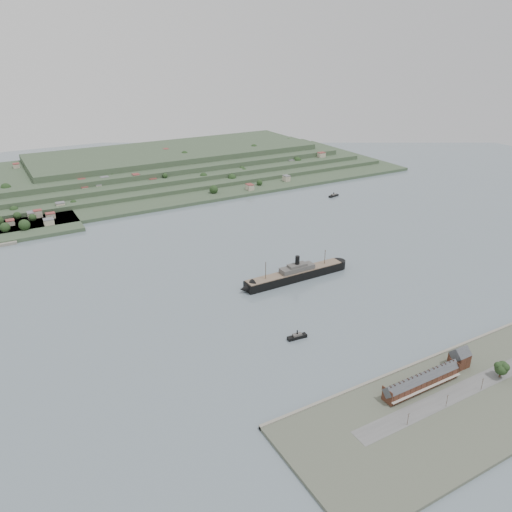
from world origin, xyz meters
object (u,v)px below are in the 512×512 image
steamship (292,275)px  tugboat (297,336)px  fig_tree (502,368)px  gabled_building (460,357)px  terrace_row (422,381)px

steamship → tugboat: size_ratio=7.32×
steamship → fig_tree: (35.12, -178.75, 3.91)m
steamship → tugboat: bearing=-121.3°
steamship → tugboat: (-47.80, -78.56, -3.21)m
gabled_building → terrace_row: bearing=-173.9°
terrace_row → steamship: steamship is taller
terrace_row → fig_tree: 53.10m
terrace_row → tugboat: (-32.64, 83.23, -5.25)m
gabled_building → fig_tree: 24.58m
tugboat → fig_tree: bearing=-50.4°
steamship → tugboat: 92.01m
steamship → terrace_row: bearing=-95.4°
tugboat → gabled_building: bearing=-48.5°
steamship → tugboat: steamship is taller
steamship → fig_tree: steamship is taller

